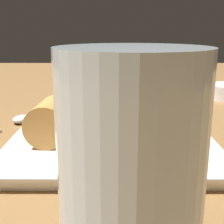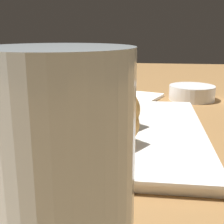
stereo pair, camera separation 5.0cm
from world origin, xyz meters
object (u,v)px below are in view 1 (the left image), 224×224
at_px(napkin, 115,98).
at_px(drinking_glass, 131,189).
at_px(serving_plate, 112,131).
at_px(dipping_bowl_near, 176,90).
at_px(spoon, 14,123).

xyz_separation_m(napkin, drinking_glass, (0.50, 0.00, 0.06)).
xyz_separation_m(serving_plate, dipping_bowl_near, (-0.25, 0.14, 0.01)).
distance_m(serving_plate, spoon, 0.15).
xyz_separation_m(serving_plate, spoon, (-0.04, -0.15, -0.00)).
relative_size(serving_plate, dipping_bowl_near, 3.36).
bearing_deg(drinking_glass, dipping_bowl_near, 166.27).
distance_m(spoon, drinking_glass, 0.36).
bearing_deg(dipping_bowl_near, serving_plate, -28.81).
height_order(napkin, drinking_glass, drinking_glass).
xyz_separation_m(serving_plate, drinking_glass, (0.27, 0.01, 0.06)).
bearing_deg(napkin, dipping_bowl_near, 96.70).
xyz_separation_m(serving_plate, napkin, (-0.23, 0.01, -0.00)).
bearing_deg(dipping_bowl_near, drinking_glass, -13.73).
height_order(serving_plate, drinking_glass, drinking_glass).
distance_m(dipping_bowl_near, drinking_glass, 0.53).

